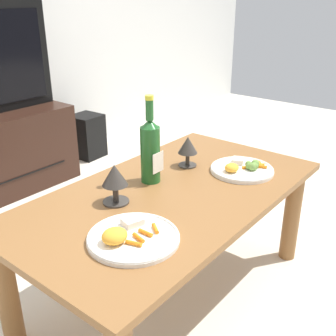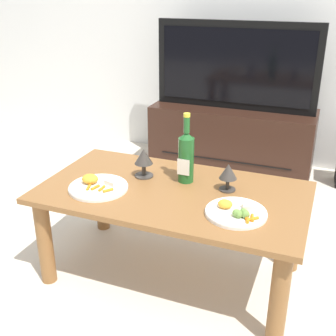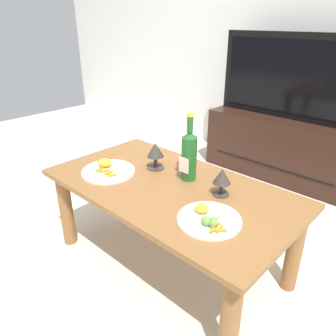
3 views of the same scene
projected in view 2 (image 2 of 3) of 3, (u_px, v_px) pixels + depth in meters
ground_plane at (172, 273)px, 2.06m from camera, size 6.40×6.40×0.00m
dining_table at (173, 206)px, 1.92m from camera, size 1.17×0.64×0.45m
tv_stand at (231, 139)px, 3.16m from camera, size 1.17×0.42×0.47m
tv_screen at (236, 66)px, 2.95m from camera, size 1.14×0.05×0.60m
wine_bottle at (186, 155)px, 1.92m from camera, size 0.07×0.07×0.32m
goblet_left at (144, 158)px, 1.99m from camera, size 0.09×0.09×0.14m
goblet_right at (228, 173)px, 1.86m from camera, size 0.08×0.08×0.12m
dinner_plate_left at (98, 186)px, 1.90m from camera, size 0.26×0.26×0.05m
dinner_plate_right at (236, 212)px, 1.68m from camera, size 0.25×0.25×0.04m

